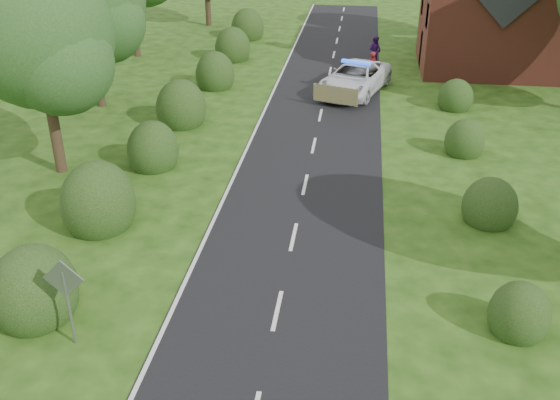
# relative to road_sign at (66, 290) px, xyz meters

# --- Properties ---
(road) EXTENTS (6.00, 70.00, 0.02)m
(road) POSITION_rel_road_sign_xyz_m (5.00, 13.00, -1.64)
(road) COLOR black
(road) RESTS_ON ground
(road_markings) EXTENTS (4.96, 70.00, 0.01)m
(road_markings) POSITION_rel_road_sign_xyz_m (3.40, 10.93, -1.63)
(road_markings) COLOR white
(road_markings) RESTS_ON road
(hedgerow_left) EXTENTS (2.75, 50.41, 3.00)m
(hedgerow_left) POSITION_rel_road_sign_xyz_m (-1.51, 9.69, -0.91)
(hedgerow_left) COLOR black
(hedgerow_left) RESTS_ON ground
(hedgerow_right) EXTENTS (2.10, 45.78, 2.10)m
(hedgerow_right) POSITION_rel_road_sign_xyz_m (11.60, 9.21, -1.10)
(hedgerow_right) COLOR black
(hedgerow_right) RESTS_ON ground
(tree_left_a) EXTENTS (5.74, 5.60, 8.38)m
(tree_left_a) POSITION_rel_road_sign_xyz_m (-4.75, 9.86, 3.69)
(tree_left_a) COLOR #332316
(tree_left_a) RESTS_ON ground
(tree_left_b) EXTENTS (5.74, 5.60, 8.07)m
(tree_left_b) POSITION_rel_road_sign_xyz_m (-6.25, 17.86, 3.39)
(tree_left_b) COLOR #332316
(tree_left_b) RESTS_ON ground
(road_sign) EXTENTS (1.06, 0.08, 2.53)m
(road_sign) POSITION_rel_road_sign_xyz_m (0.00, 0.00, 0.00)
(road_sign) COLOR gray
(road_sign) RESTS_ON ground
(house) EXTENTS (8.00, 7.40, 9.17)m
(house) POSITION_rel_road_sign_xyz_m (14.49, 28.00, 2.13)
(house) COLOR brown
(house) RESTS_ON ground
(police_van) EXTENTS (4.42, 6.45, 1.79)m
(police_van) POSITION_rel_road_sign_xyz_m (6.59, 21.95, -0.83)
(police_van) COLOR white
(police_van) RESTS_ON ground
(pedestrian_red) EXTENTS (0.75, 0.67, 1.72)m
(pedestrian_red) POSITION_rel_road_sign_xyz_m (7.49, 24.34, -0.79)
(pedestrian_red) COLOR maroon
(pedestrian_red) RESTS_ON ground
(pedestrian_purple) EXTENTS (1.15, 1.10, 1.86)m
(pedestrian_purple) POSITION_rel_road_sign_xyz_m (7.67, 27.71, -0.72)
(pedestrian_purple) COLOR #431764
(pedestrian_purple) RESTS_ON ground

